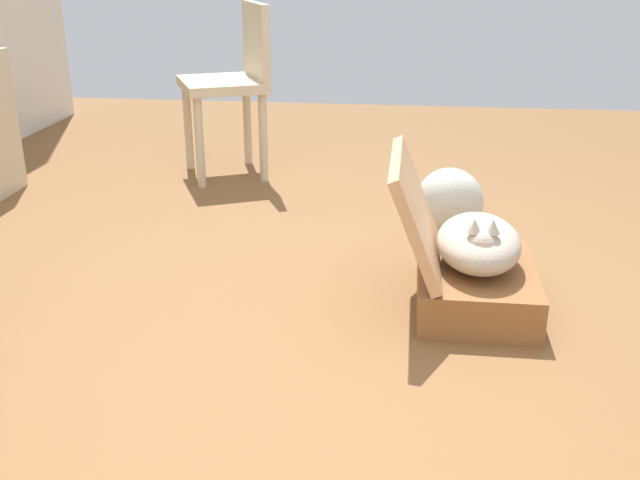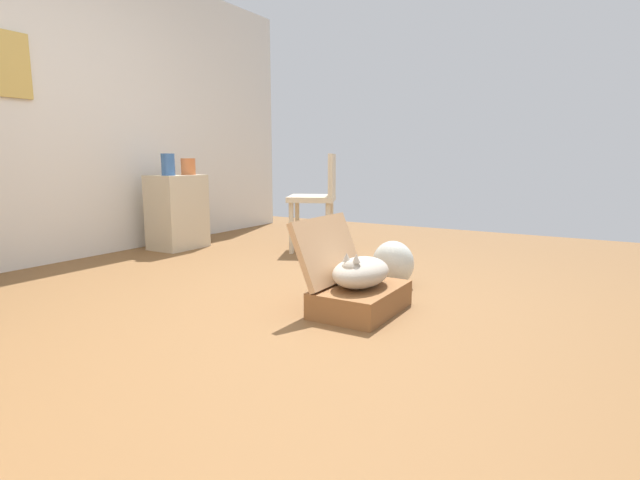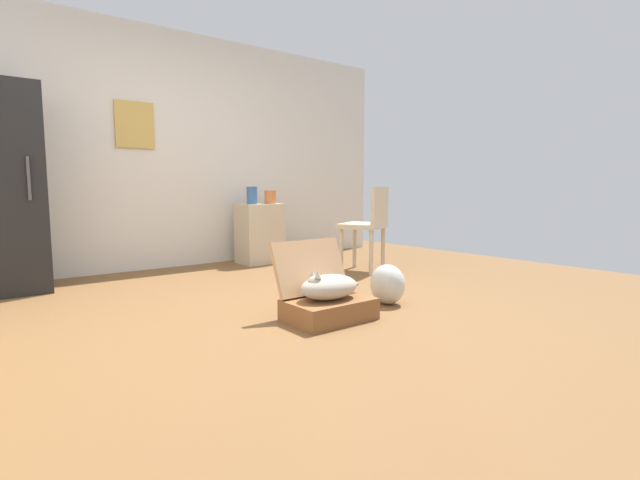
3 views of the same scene
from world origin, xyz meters
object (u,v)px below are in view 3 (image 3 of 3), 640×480
object	(u,v)px
suitcase_base	(329,310)
plastic_bag_white	(387,284)
side_table	(260,233)
chair	(368,223)
cat	(328,287)
vase_short	(270,197)
vase_tall	(252,195)

from	to	relation	value
suitcase_base	plastic_bag_white	size ratio (longest dim) A/B	1.87
side_table	chair	size ratio (longest dim) A/B	0.78
chair	plastic_bag_white	bearing A→B (deg)	26.90
cat	vase_short	bearing A→B (deg)	66.41
cat	side_table	world-z (taller)	side_table
side_table	vase_short	xyz separation A→B (m)	(0.12, -0.04, 0.43)
side_table	cat	bearing A→B (deg)	-110.68
cat	plastic_bag_white	xyz separation A→B (m)	(0.64, 0.07, -0.08)
side_table	chair	world-z (taller)	chair
suitcase_base	plastic_bag_white	bearing A→B (deg)	6.34
vase_tall	chair	distance (m)	1.41
suitcase_base	side_table	bearing A→B (deg)	69.44
vase_short	side_table	bearing A→B (deg)	160.33
side_table	vase_short	distance (m)	0.45
cat	plastic_bag_white	bearing A→B (deg)	6.24
suitcase_base	chair	size ratio (longest dim) A/B	0.64
vase_short	plastic_bag_white	bearing A→B (deg)	-99.62
vase_tall	vase_short	bearing A→B (deg)	-0.59
suitcase_base	side_table	xyz separation A→B (m)	(0.90, 2.40, 0.28)
suitcase_base	vase_tall	size ratio (longest dim) A/B	2.86
side_table	suitcase_base	bearing A→B (deg)	-110.56
chair	vase_short	bearing A→B (deg)	-93.57
plastic_bag_white	chair	size ratio (longest dim) A/B	0.34
cat	vase_tall	size ratio (longest dim) A/B	2.55
cat	vase_short	distance (m)	2.63
vase_tall	vase_short	world-z (taller)	vase_tall
suitcase_base	vase_short	distance (m)	2.67
vase_tall	vase_short	distance (m)	0.25
cat	vase_tall	world-z (taller)	vase_tall
vase_tall	vase_short	xyz separation A→B (m)	(0.25, -0.00, -0.02)
vase_short	cat	bearing A→B (deg)	-113.59
suitcase_base	vase_tall	bearing A→B (deg)	71.76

